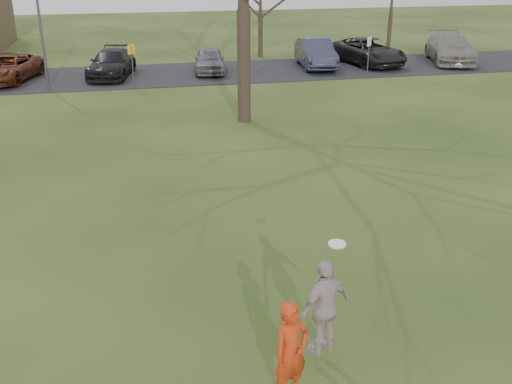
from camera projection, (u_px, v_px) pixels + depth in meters
The scene contains 13 objects.
ground at pixel (311, 371), 9.61m from camera, with size 120.00×120.00×0.00m, color #1E380F.
parking_strip at pixel (170, 74), 32.22m from camera, with size 62.00×6.50×0.04m, color black.
player_defender at pixel (291, 352), 8.75m from camera, with size 0.59×0.39×1.61m, color red.
car_2 at pixel (7, 68), 30.18m from camera, with size 2.21×4.79×1.33m, color #552414.
car_3 at pixel (112, 63), 31.31m from camera, with size 1.92×4.73×1.37m, color black.
car_4 at pixel (210, 60), 32.41m from camera, with size 1.57×3.90×1.33m, color slate.
car_5 at pixel (316, 53), 33.74m from camera, with size 1.66×4.77×1.57m, color #2F3147.
car_6 at pixel (369, 51), 34.68m from camera, with size 2.44×5.30×1.47m, color black.
car_7 at pixel (450, 48), 35.29m from camera, with size 2.24×5.52×1.60m, color gray.
catching_play at pixel (325, 307), 9.39m from camera, with size 1.03×0.76×1.94m.
lamp_post at pixel (37, 3), 27.26m from camera, with size 0.34×0.34×6.27m.
sign_yellow at pixel (132, 58), 28.56m from camera, with size 0.35×0.35×2.08m.
sign_white at pixel (369, 49), 31.00m from camera, with size 0.35×0.35×2.08m.
Camera 1 is at (-2.57, -7.46, 6.24)m, focal length 42.28 mm.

